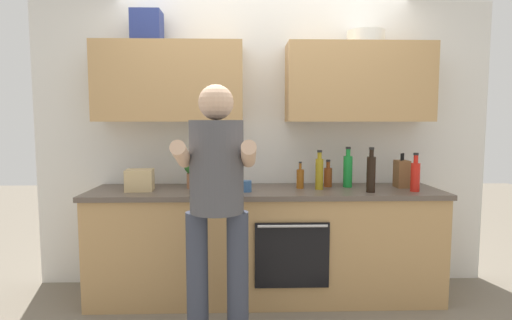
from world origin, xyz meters
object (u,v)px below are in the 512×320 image
person_standing (217,194)px  cup_tea (246,186)px  bottle_vinegar (328,176)px  bottle_syrup (300,178)px  bottle_hotsauce (415,176)px  knife_block (402,174)px  bottle_soda (348,170)px  bottle_oil (319,173)px  potted_herb (195,169)px  grocery_bag_bread (140,180)px  bottle_soy (371,173)px

person_standing → cup_tea: bearing=73.1°
bottle_vinegar → bottle_syrup: bearing=-162.4°
bottle_hotsauce → knife_block: size_ratio=1.06×
bottle_syrup → bottle_vinegar: size_ratio=0.96×
bottle_soda → cup_tea: 0.89m
person_standing → bottle_vinegar: person_standing is taller
person_standing → bottle_hotsauce: person_standing is taller
bottle_oil → cup_tea: bottle_oil is taller
bottle_syrup → potted_herb: size_ratio=0.77×
bottle_hotsauce → grocery_bag_bread: (-2.18, 0.10, -0.04)m
bottle_soda → grocery_bag_bread: (-1.71, -0.13, -0.06)m
bottle_vinegar → bottle_oil: bearing=-126.7°
bottle_oil → grocery_bag_bread: size_ratio=1.51×
bottle_vinegar → bottle_oil: bottle_oil is taller
cup_tea → grocery_bag_bread: 0.86m
bottle_syrup → cup_tea: (-0.45, -0.15, -0.04)m
bottle_oil → grocery_bag_bread: bottle_oil is taller
bottle_vinegar → cup_tea: bottle_vinegar is taller
bottle_vinegar → grocery_bag_bread: bottle_vinegar is taller
bottle_soy → grocery_bag_bread: size_ratio=1.67×
knife_block → grocery_bag_bread: size_ratio=1.36×
bottle_soy → bottle_soda: bearing=114.5°
bottle_soda → potted_herb: (-1.28, -0.02, 0.02)m
bottle_syrup → bottle_hotsauce: 0.90m
bottle_vinegar → grocery_bag_bread: 1.55m
bottle_syrup → knife_block: size_ratio=0.77×
bottle_syrup → bottle_vinegar: bearing=17.6°
bottle_syrup → bottle_oil: (0.15, -0.05, 0.05)m
bottle_syrup → bottle_vinegar: bottle_vinegar is taller
knife_block → grocery_bag_bread: bearing=-177.4°
bottle_soy → bottle_hotsauce: bottle_soy is taller
person_standing → bottle_soda: person_standing is taller
knife_block → bottle_hotsauce: bearing=-81.4°
cup_tea → knife_block: 1.32m
person_standing → potted_herb: (-0.24, 0.81, 0.07)m
bottle_oil → bottle_soda: bearing=23.4°
grocery_bag_bread → person_standing: bearing=-46.8°
bottle_syrup → bottle_oil: bearing=-19.9°
bottle_vinegar → bottle_soda: bearing=-6.7°
bottle_vinegar → knife_block: 0.61m
person_standing → grocery_bag_bread: person_standing is taller
bottle_hotsauce → knife_block: bearing=98.6°
cup_tea → potted_herb: (-0.43, 0.19, 0.12)m
bottle_syrup → knife_block: bearing=1.9°
potted_herb → bottle_soda: bearing=0.8°
person_standing → bottle_hotsauce: bearing=21.6°
cup_tea → grocery_bag_bread: grocery_bag_bread is taller
bottle_vinegar → bottle_oil: (-0.10, -0.13, 0.05)m
bottle_soda → bottle_oil: bearing=-156.6°
bottle_soy → bottle_syrup: bearing=159.5°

